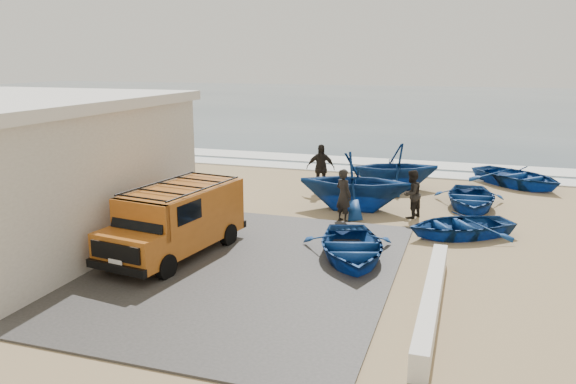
% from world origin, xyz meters
% --- Properties ---
extents(ground, '(160.00, 160.00, 0.00)m').
position_xyz_m(ground, '(0.00, 0.00, 0.00)').
color(ground, tan).
extents(slab, '(12.00, 10.00, 0.05)m').
position_xyz_m(slab, '(-2.00, -2.00, 0.03)').
color(slab, '#413F3C').
rests_on(slab, ground).
extents(ocean, '(180.00, 88.00, 0.01)m').
position_xyz_m(ocean, '(0.00, 56.00, 0.00)').
color(ocean, '#385166').
rests_on(ocean, ground).
extents(surf_line, '(180.00, 1.60, 0.06)m').
position_xyz_m(surf_line, '(0.00, 12.00, 0.03)').
color(surf_line, white).
rests_on(surf_line, ground).
extents(surf_wash, '(180.00, 2.20, 0.04)m').
position_xyz_m(surf_wash, '(0.00, 14.50, 0.02)').
color(surf_wash, white).
rests_on(surf_wash, ground).
extents(building, '(8.40, 9.40, 4.30)m').
position_xyz_m(building, '(-7.50, -2.00, 2.16)').
color(building, silver).
rests_on(building, ground).
extents(parapet, '(0.35, 6.00, 0.55)m').
position_xyz_m(parapet, '(5.00, -3.00, 0.28)').
color(parapet, silver).
rests_on(parapet, ground).
extents(van, '(2.43, 4.81, 1.97)m').
position_xyz_m(van, '(-2.00, -1.52, 1.06)').
color(van, '#B25D1A').
rests_on(van, ground).
extents(boat_near_left, '(3.53, 4.22, 0.75)m').
position_xyz_m(boat_near_left, '(2.67, -0.41, 0.38)').
color(boat_near_left, navy).
rests_on(boat_near_left, ground).
extents(boat_near_right, '(4.10, 3.78, 0.69)m').
position_xyz_m(boat_near_right, '(5.41, 2.69, 0.35)').
color(boat_near_right, navy).
rests_on(boat_near_right, ground).
extents(boat_mid_left, '(4.26, 3.76, 2.10)m').
position_xyz_m(boat_mid_left, '(1.70, 4.75, 1.05)').
color(boat_mid_left, navy).
rests_on(boat_mid_left, ground).
extents(boat_mid_right, '(2.79, 3.76, 0.75)m').
position_xyz_m(boat_mid_right, '(5.69, 6.35, 0.37)').
color(boat_mid_right, navy).
rests_on(boat_mid_right, ground).
extents(boat_far_left, '(4.61, 4.33, 1.94)m').
position_xyz_m(boat_far_left, '(2.61, 8.47, 0.97)').
color(boat_far_left, navy).
rests_on(boat_far_left, ground).
extents(boat_far_right, '(5.00, 4.91, 0.85)m').
position_xyz_m(boat_far_right, '(7.56, 10.73, 0.42)').
color(boat_far_right, navy).
rests_on(boat_far_right, ground).
extents(fisherman_front, '(0.79, 0.73, 1.81)m').
position_xyz_m(fisherman_front, '(1.64, 3.15, 0.90)').
color(fisherman_front, black).
rests_on(fisherman_front, ground).
extents(fisherman_middle, '(0.92, 1.00, 1.67)m').
position_xyz_m(fisherman_middle, '(3.75, 4.34, 0.83)').
color(fisherman_middle, black).
rests_on(fisherman_middle, ground).
extents(fisherman_back, '(1.23, 0.72, 1.98)m').
position_xyz_m(fisherman_back, '(-0.21, 7.10, 0.99)').
color(fisherman_back, black).
rests_on(fisherman_back, ground).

